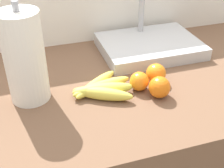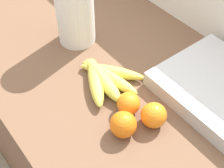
{
  "view_description": "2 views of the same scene",
  "coord_description": "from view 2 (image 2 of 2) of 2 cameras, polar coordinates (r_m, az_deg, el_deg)",
  "views": [
    {
      "loc": [
        -0.23,
        -0.85,
        1.5
      ],
      "look_at": [
        0.02,
        -0.06,
        0.95
      ],
      "focal_mm": 48.46,
      "sensor_mm": 36.0,
      "label": 1
    },
    {
      "loc": [
        0.53,
        -0.44,
        1.63
      ],
      "look_at": [
        0.04,
        -0.06,
        0.96
      ],
      "focal_mm": 51.13,
      "sensor_mm": 36.0,
      "label": 2
    }
  ],
  "objects": [
    {
      "name": "banana_bunch",
      "position": [
        0.96,
        -1.4,
        1.1
      ],
      "size": [
        0.22,
        0.21,
        0.04
      ],
      "color": "#D8CA4C",
      "rests_on": "counter"
    },
    {
      "name": "paper_towel_roll",
      "position": [
        1.05,
        -6.8,
        14.23
      ],
      "size": [
        0.13,
        0.13,
        0.32
      ],
      "color": "white",
      "rests_on": "counter"
    },
    {
      "name": "orange_back_right",
      "position": [
        0.83,
        2.02,
        -7.26
      ],
      "size": [
        0.07,
        0.07,
        0.07
      ],
      "primitive_type": "sphere",
      "color": "orange",
      "rests_on": "counter"
    },
    {
      "name": "orange_far_right",
      "position": [
        0.86,
        7.47,
        -5.56
      ],
      "size": [
        0.07,
        0.07,
        0.07
      ],
      "primitive_type": "sphere",
      "color": "orange",
      "rests_on": "counter"
    },
    {
      "name": "counter",
      "position": [
        1.36,
        1.12,
        -12.32
      ],
      "size": [
        1.6,
        0.73,
        0.91
      ],
      "primitive_type": "cube",
      "color": "brown",
      "rests_on": "ground"
    },
    {
      "name": "orange_back_left",
      "position": [
        0.88,
        2.98,
        -3.52
      ],
      "size": [
        0.07,
        0.07,
        0.07
      ],
      "primitive_type": "sphere",
      "color": "orange",
      "rests_on": "counter"
    },
    {
      "name": "wall_back",
      "position": [
        1.39,
        14.01,
        0.76
      ],
      "size": [
        2.0,
        0.06,
        1.3
      ],
      "primitive_type": "cube",
      "color": "silver",
      "rests_on": "ground"
    }
  ]
}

